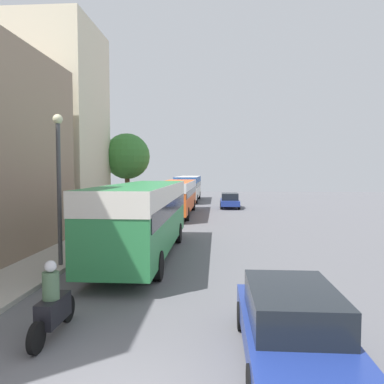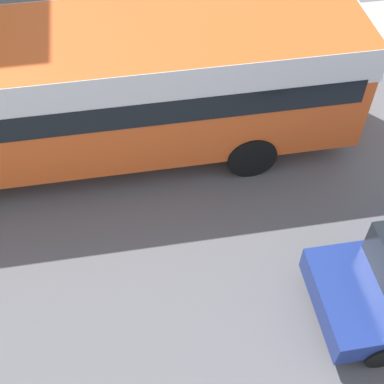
{
  "view_description": "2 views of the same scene",
  "coord_description": "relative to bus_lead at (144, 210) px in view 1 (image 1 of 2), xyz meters",
  "views": [
    {
      "loc": [
        1.52,
        -5.28,
        3.68
      ],
      "look_at": [
        -0.6,
        26.13,
        1.87
      ],
      "focal_mm": 35.0,
      "sensor_mm": 36.0,
      "label": 1
    },
    {
      "loc": [
        6.41,
        26.64,
        8.16
      ],
      "look_at": [
        0.37,
        27.65,
        0.84
      ],
      "focal_mm": 50.0,
      "sensor_mm": 36.0,
      "label": 2
    }
  ],
  "objects": [
    {
      "name": "car_crossing",
      "position": [
        4.53,
        -8.4,
        -1.25
      ],
      "size": [
        1.93,
        4.54,
        1.45
      ],
      "rotation": [
        0.0,
        0.0,
        3.14
      ],
      "color": "navy",
      "rests_on": "ground_plane"
    },
    {
      "name": "pedestrian_near_curb",
      "position": [
        -2.99,
        -0.01,
        -0.95
      ],
      "size": [
        0.43,
        0.43,
        1.8
      ],
      "color": "#232838",
      "rests_on": "sidewalk"
    },
    {
      "name": "building_far_terrace",
      "position": [
        -8.05,
        8.12,
        4.42
      ],
      "size": [
        6.83,
        6.07,
        12.87
      ],
      "color": "beige",
      "rests_on": "ground_plane"
    },
    {
      "name": "bus_following",
      "position": [
        -0.24,
        15.2,
        -0.17
      ],
      "size": [
        2.56,
        11.56,
        2.81
      ],
      "color": "#EA5B23",
      "rests_on": "ground_plane"
    },
    {
      "name": "bus_third_in_line",
      "position": [
        -0.36,
        29.37,
        -0.08
      ],
      "size": [
        2.54,
        10.87,
        2.97
      ],
      "color": "silver",
      "rests_on": "ground_plane"
    },
    {
      "name": "motorcycle_behind_lead",
      "position": [
        -0.53,
        -7.66,
        -1.33
      ],
      "size": [
        0.38,
        2.24,
        1.73
      ],
      "color": "black",
      "rests_on": "ground_plane"
    },
    {
      "name": "street_tree",
      "position": [
        -3.64,
        12.08,
        2.7
      ],
      "size": [
        3.4,
        3.4,
        6.3
      ],
      "color": "brown",
      "rests_on": "sidewalk"
    },
    {
      "name": "bus_lead",
      "position": [
        0.0,
        0.0,
        0.0
      ],
      "size": [
        2.52,
        10.62,
        3.1
      ],
      "color": "#2D8447",
      "rests_on": "ground_plane"
    },
    {
      "name": "lamp_post",
      "position": [
        -2.78,
        -2.01,
        1.49
      ],
      "size": [
        0.36,
        0.36,
        5.61
      ],
      "color": "#47474C",
      "rests_on": "sidewalk"
    },
    {
      "name": "car_far_curb",
      "position": [
        4.32,
        21.16,
        -1.24
      ],
      "size": [
        1.87,
        4.3,
        1.48
      ],
      "color": "navy",
      "rests_on": "ground_plane"
    }
  ]
}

